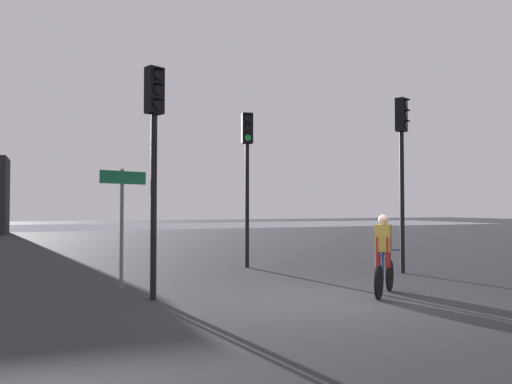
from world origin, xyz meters
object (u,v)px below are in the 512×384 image
traffic_light_near_left (154,138)px  cyclist (384,255)px  traffic_light_center (247,160)px  traffic_light_near_right (402,152)px  direction_sign_post (122,210)px

traffic_light_near_left → cyclist: 5.07m
traffic_light_center → traffic_light_near_right: bearing=151.4°
traffic_light_center → cyclist: 5.94m
traffic_light_near_left → cyclist: bearing=140.9°
traffic_light_near_right → traffic_light_near_left: 7.05m
direction_sign_post → traffic_light_near_left: bearing=82.0°
traffic_light_near_left → direction_sign_post: (-0.39, 1.55, -1.41)m
traffic_light_near_left → traffic_light_center: 5.38m
traffic_light_near_right → direction_sign_post: size_ratio=1.81×
traffic_light_near_left → direction_sign_post: 2.12m
direction_sign_post → cyclist: direction_sign_post is taller
traffic_light_near_right → direction_sign_post: traffic_light_near_right is taller
traffic_light_near_right → traffic_light_near_left: (-6.92, -1.31, -0.16)m
traffic_light_near_right → direction_sign_post: bearing=-32.5°
cyclist → direction_sign_post: bearing=-163.0°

